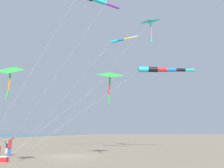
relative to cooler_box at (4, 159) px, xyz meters
name	(u,v)px	position (x,y,z in m)	size (l,w,h in m)	color
ground_plane	(69,156)	(3.84, 4.78, -0.21)	(600.00, 600.00, 0.00)	gray
cooler_box	(4,159)	(0.00, 0.00, 0.00)	(0.62, 0.42, 0.42)	red
person_adult_flyer	(10,146)	(-1.84, 4.18, 0.75)	(0.61, 0.53, 1.77)	#335199
person_child_green_jacket	(7,147)	(-3.93, 7.50, 0.47)	(0.45, 0.43, 1.25)	silver
kite_windsock_magenta_far_left	(159,70)	(13.70, 13.52, 10.49)	(18.86, 11.66, 11.11)	#1EB7C6
kite_delta_green_low_center	(110,75)	(7.89, 2.74, 7.14)	(10.37, 1.71, 7.87)	green
kite_delta_checkered_midright	(10,70)	(2.09, -4.03, 5.86)	(4.57, 7.19, 6.50)	green
kite_windsock_long_streamer_right	(120,40)	(8.24, 16.20, 16.14)	(14.81, 6.91, 16.64)	#1EB7C6
kite_delta_striped_overhead	(150,21)	(12.40, 10.12, 16.07)	(14.88, 2.03, 16.69)	#1EB7C6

